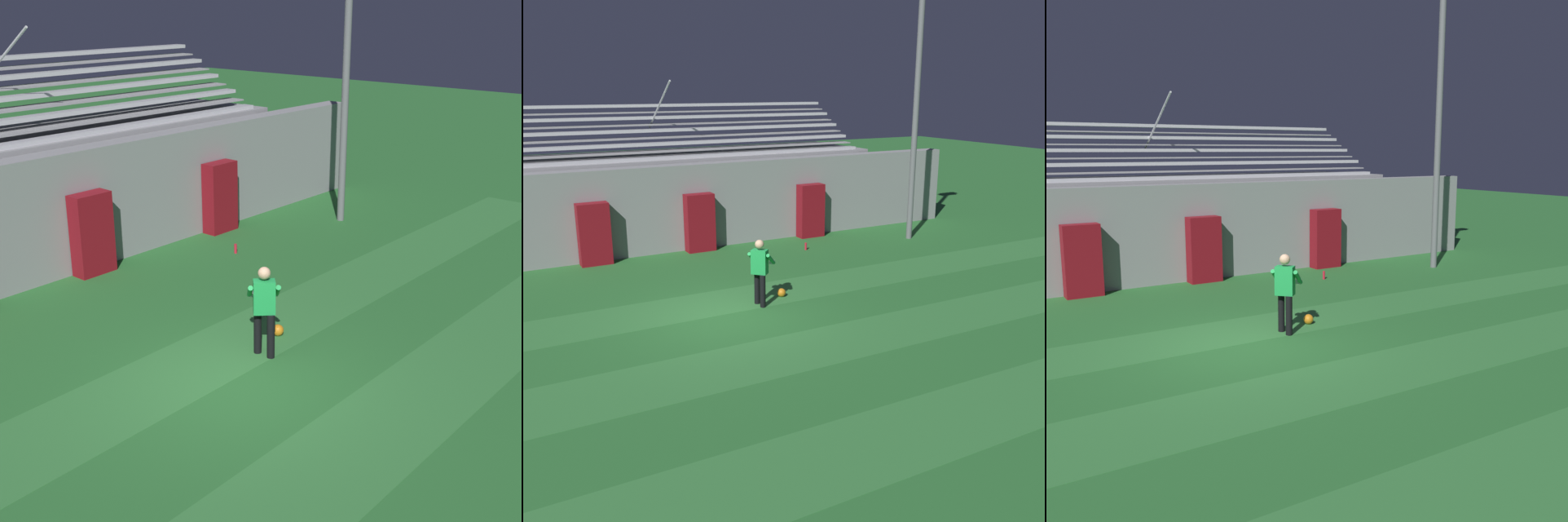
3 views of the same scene
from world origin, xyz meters
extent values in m
plane|color=#286B2D|center=(0.00, 0.00, 0.00)|extent=(80.00, 80.00, 0.00)
cube|color=#337A38|center=(0.00, -2.49, 0.00)|extent=(28.00, 1.76, 0.01)
cube|color=#337A38|center=(0.00, 1.02, 0.00)|extent=(28.00, 1.76, 0.01)
cube|color=gray|center=(0.00, 6.50, 1.40)|extent=(24.00, 0.60, 2.80)
cube|color=maroon|center=(1.69, 5.95, 0.95)|extent=(0.94, 0.44, 1.89)
cube|color=maroon|center=(5.89, 5.95, 0.95)|extent=(0.94, 0.44, 1.89)
cylinder|color=slate|center=(8.86, 4.05, 4.30)|extent=(0.20, 0.20, 8.60)
cylinder|color=black|center=(1.11, 0.49, 0.41)|extent=(0.20, 0.20, 0.82)
cylinder|color=black|center=(1.12, 0.19, 0.41)|extent=(0.20, 0.20, 0.82)
cube|color=green|center=(1.11, 0.34, 1.12)|extent=(0.44, 0.44, 0.60)
sphere|color=tan|center=(1.11, 0.34, 1.56)|extent=(0.22, 0.22, 0.22)
cylinder|color=green|center=(1.05, 0.61, 1.17)|extent=(0.41, 0.40, 0.37)
cylinder|color=green|center=(1.38, 0.26, 1.17)|extent=(0.41, 0.40, 0.37)
cube|color=silver|center=(1.22, 0.72, 1.04)|extent=(0.16, 0.16, 0.08)
cube|color=silver|center=(1.50, 0.43, 1.04)|extent=(0.16, 0.16, 0.08)
sphere|color=orange|center=(1.88, 0.65, 0.11)|extent=(0.22, 0.22, 0.22)
cylinder|color=red|center=(4.80, 4.40, 0.12)|extent=(0.07, 0.07, 0.24)
camera|label=1|loc=(-7.72, -7.14, 6.01)|focal=50.00mm
camera|label=2|loc=(-5.12, -12.48, 5.23)|focal=42.00mm
camera|label=3|loc=(-5.02, -10.25, 3.75)|focal=42.00mm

